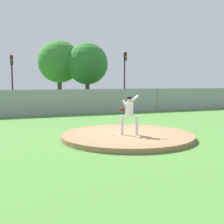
{
  "coord_description": "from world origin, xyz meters",
  "views": [
    {
      "loc": [
        -5.0,
        -11.07,
        2.39
      ],
      "look_at": [
        0.21,
        2.35,
        0.91
      ],
      "focal_mm": 46.0,
      "sensor_mm": 36.0,
      "label": 1
    }
  ],
  "objects_px": {
    "parked_car_charcoal": "(169,98)",
    "parked_car_silver": "(26,101)",
    "pitcher_youth": "(129,111)",
    "parked_car_champagne": "(108,99)",
    "parked_car_navy": "(138,98)",
    "traffic_light_near": "(12,72)",
    "baseball": "(113,134)",
    "traffic_light_far": "(125,69)"
  },
  "relations": [
    {
      "from": "parked_car_charcoal",
      "to": "traffic_light_far",
      "type": "bearing_deg",
      "value": 129.32
    },
    {
      "from": "pitcher_youth",
      "to": "traffic_light_far",
      "type": "height_order",
      "value": "traffic_light_far"
    },
    {
      "from": "parked_car_silver",
      "to": "traffic_light_near",
      "type": "xyz_separation_m",
      "value": [
        -0.88,
        4.09,
        2.6
      ]
    },
    {
      "from": "parked_car_navy",
      "to": "traffic_light_far",
      "type": "bearing_deg",
      "value": 83.22
    },
    {
      "from": "parked_car_charcoal",
      "to": "traffic_light_near",
      "type": "relative_size",
      "value": 0.95
    },
    {
      "from": "parked_car_charcoal",
      "to": "parked_car_champagne",
      "type": "distance_m",
      "value": 6.75
    },
    {
      "from": "parked_car_champagne",
      "to": "parked_car_silver",
      "type": "distance_m",
      "value": 7.45
    },
    {
      "from": "parked_car_navy",
      "to": "traffic_light_far",
      "type": "relative_size",
      "value": 0.78
    },
    {
      "from": "baseball",
      "to": "traffic_light_far",
      "type": "relative_size",
      "value": 0.01
    },
    {
      "from": "parked_car_navy",
      "to": "traffic_light_near",
      "type": "bearing_deg",
      "value": 157.28
    },
    {
      "from": "baseball",
      "to": "traffic_light_far",
      "type": "height_order",
      "value": "traffic_light_far"
    },
    {
      "from": "parked_car_champagne",
      "to": "parked_car_silver",
      "type": "xyz_separation_m",
      "value": [
        -7.44,
        0.4,
        0.01
      ]
    },
    {
      "from": "baseball",
      "to": "parked_car_charcoal",
      "type": "bearing_deg",
      "value": 50.8
    },
    {
      "from": "parked_car_charcoal",
      "to": "traffic_light_near",
      "type": "distance_m",
      "value": 15.9
    },
    {
      "from": "parked_car_navy",
      "to": "traffic_light_far",
      "type": "xyz_separation_m",
      "value": [
        0.51,
        4.31,
        2.99
      ]
    },
    {
      "from": "baseball",
      "to": "traffic_light_near",
      "type": "bearing_deg",
      "value": 99.66
    },
    {
      "from": "traffic_light_near",
      "to": "baseball",
      "type": "bearing_deg",
      "value": -80.34
    },
    {
      "from": "parked_car_navy",
      "to": "parked_car_champagne",
      "type": "bearing_deg",
      "value": 175.08
    },
    {
      "from": "pitcher_youth",
      "to": "traffic_light_far",
      "type": "bearing_deg",
      "value": 66.78
    },
    {
      "from": "baseball",
      "to": "parked_car_silver",
      "type": "relative_size",
      "value": 0.02
    },
    {
      "from": "parked_car_silver",
      "to": "parked_car_navy",
      "type": "height_order",
      "value": "parked_car_navy"
    },
    {
      "from": "parked_car_silver",
      "to": "parked_car_charcoal",
      "type": "bearing_deg",
      "value": -1.09
    },
    {
      "from": "baseball",
      "to": "parked_car_champagne",
      "type": "relative_size",
      "value": 0.02
    },
    {
      "from": "pitcher_youth",
      "to": "parked_car_champagne",
      "type": "height_order",
      "value": "pitcher_youth"
    },
    {
      "from": "parked_car_champagne",
      "to": "traffic_light_near",
      "type": "height_order",
      "value": "traffic_light_near"
    },
    {
      "from": "parked_car_silver",
      "to": "parked_car_navy",
      "type": "bearing_deg",
      "value": -3.59
    },
    {
      "from": "pitcher_youth",
      "to": "parked_car_champagne",
      "type": "relative_size",
      "value": 0.35
    },
    {
      "from": "parked_car_champagne",
      "to": "traffic_light_far",
      "type": "bearing_deg",
      "value": 48.92
    },
    {
      "from": "parked_car_navy",
      "to": "parked_car_charcoal",
      "type": "bearing_deg",
      "value": 5.95
    },
    {
      "from": "parked_car_silver",
      "to": "pitcher_youth",
      "type": "bearing_deg",
      "value": -78.69
    },
    {
      "from": "parked_car_champagne",
      "to": "traffic_light_near",
      "type": "distance_m",
      "value": 9.81
    },
    {
      "from": "pitcher_youth",
      "to": "parked_car_charcoal",
      "type": "distance_m",
      "value": 18.47
    },
    {
      "from": "pitcher_youth",
      "to": "traffic_light_near",
      "type": "height_order",
      "value": "traffic_light_near"
    },
    {
      "from": "pitcher_youth",
      "to": "parked_car_charcoal",
      "type": "xyz_separation_m",
      "value": [
        11.2,
        14.68,
        -0.37
      ]
    },
    {
      "from": "pitcher_youth",
      "to": "parked_car_charcoal",
      "type": "relative_size",
      "value": 0.35
    },
    {
      "from": "parked_car_charcoal",
      "to": "parked_car_silver",
      "type": "bearing_deg",
      "value": 178.91
    },
    {
      "from": "parked_car_champagne",
      "to": "traffic_light_near",
      "type": "xyz_separation_m",
      "value": [
        -8.32,
        4.49,
        2.62
      ]
    },
    {
      "from": "pitcher_youth",
      "to": "parked_car_silver",
      "type": "relative_size",
      "value": 0.38
    },
    {
      "from": "pitcher_youth",
      "to": "parked_car_silver",
      "type": "xyz_separation_m",
      "value": [
        -2.99,
        14.95,
        -0.37
      ]
    },
    {
      "from": "pitcher_youth",
      "to": "traffic_light_far",
      "type": "distance_m",
      "value": 20.42
    },
    {
      "from": "parked_car_charcoal",
      "to": "parked_car_champagne",
      "type": "relative_size",
      "value": 0.98
    },
    {
      "from": "baseball",
      "to": "parked_car_charcoal",
      "type": "xyz_separation_m",
      "value": [
        11.85,
        14.53,
        0.58
      ]
    }
  ]
}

